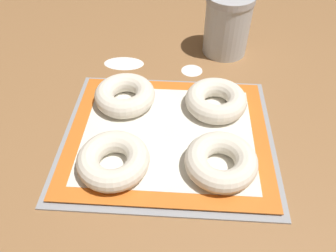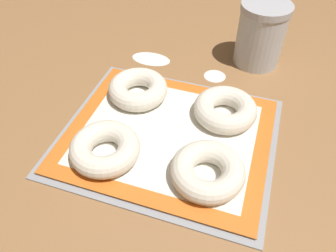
{
  "view_description": "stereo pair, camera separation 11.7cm",
  "coord_description": "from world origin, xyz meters",
  "px_view_note": "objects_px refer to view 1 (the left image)",
  "views": [
    {
      "loc": [
        0.02,
        -0.47,
        0.5
      ],
      "look_at": [
        -0.01,
        -0.02,
        0.03
      ],
      "focal_mm": 35.0,
      "sensor_mm": 36.0,
      "label": 1
    },
    {
      "loc": [
        0.13,
        -0.45,
        0.5
      ],
      "look_at": [
        -0.01,
        -0.02,
        0.03
      ],
      "focal_mm": 35.0,
      "sensor_mm": 36.0,
      "label": 2
    }
  ],
  "objects_px": {
    "bagel_front_right": "(221,161)",
    "flour_canister": "(227,24)",
    "bagel_front_left": "(113,160)",
    "bagel_back_right": "(216,100)",
    "bagel_back_left": "(125,95)",
    "baking_tray": "(168,136)"
  },
  "relations": [
    {
      "from": "baking_tray",
      "to": "bagel_back_right",
      "type": "xyz_separation_m",
      "value": [
        0.1,
        0.08,
        0.03
      ]
    },
    {
      "from": "bagel_front_right",
      "to": "baking_tray",
      "type": "bearing_deg",
      "value": 140.64
    },
    {
      "from": "baking_tray",
      "to": "bagel_back_right",
      "type": "relative_size",
      "value": 3.23
    },
    {
      "from": "bagel_front_right",
      "to": "bagel_back_left",
      "type": "height_order",
      "value": "same"
    },
    {
      "from": "bagel_front_right",
      "to": "flour_canister",
      "type": "xyz_separation_m",
      "value": [
        0.03,
        0.41,
        0.05
      ]
    },
    {
      "from": "bagel_back_left",
      "to": "bagel_back_right",
      "type": "bearing_deg",
      "value": -1.39
    },
    {
      "from": "baking_tray",
      "to": "bagel_back_right",
      "type": "height_order",
      "value": "bagel_back_right"
    },
    {
      "from": "bagel_front_left",
      "to": "bagel_back_right",
      "type": "relative_size",
      "value": 1.0
    },
    {
      "from": "bagel_front_right",
      "to": "flour_canister",
      "type": "bearing_deg",
      "value": 85.63
    },
    {
      "from": "baking_tray",
      "to": "flour_canister",
      "type": "bearing_deg",
      "value": 68.09
    },
    {
      "from": "flour_canister",
      "to": "bagel_back_left",
      "type": "bearing_deg",
      "value": -134.08
    },
    {
      "from": "baking_tray",
      "to": "bagel_front_left",
      "type": "relative_size",
      "value": 3.23
    },
    {
      "from": "bagel_front_left",
      "to": "bagel_front_right",
      "type": "relative_size",
      "value": 1.0
    },
    {
      "from": "bagel_front_right",
      "to": "bagel_back_right",
      "type": "height_order",
      "value": "same"
    },
    {
      "from": "bagel_front_left",
      "to": "bagel_back_left",
      "type": "bearing_deg",
      "value": 92.21
    },
    {
      "from": "bagel_back_left",
      "to": "flour_canister",
      "type": "relative_size",
      "value": 0.85
    },
    {
      "from": "bagel_back_left",
      "to": "flour_canister",
      "type": "xyz_separation_m",
      "value": [
        0.23,
        0.24,
        0.05
      ]
    },
    {
      "from": "baking_tray",
      "to": "bagel_front_left",
      "type": "bearing_deg",
      "value": -135.28
    },
    {
      "from": "bagel_front_left",
      "to": "bagel_back_left",
      "type": "relative_size",
      "value": 1.0
    },
    {
      "from": "bagel_front_left",
      "to": "bagel_back_right",
      "type": "xyz_separation_m",
      "value": [
        0.19,
        0.18,
        0.0
      ]
    },
    {
      "from": "bagel_front_left",
      "to": "baking_tray",
      "type": "bearing_deg",
      "value": 44.72
    },
    {
      "from": "baking_tray",
      "to": "bagel_front_left",
      "type": "height_order",
      "value": "bagel_front_left"
    }
  ]
}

